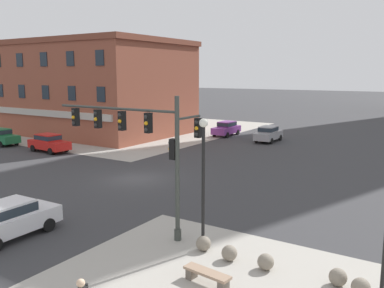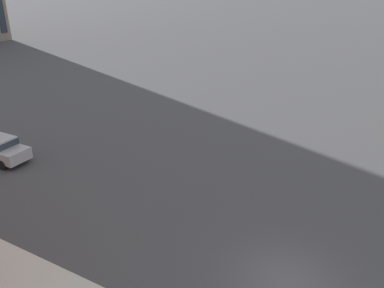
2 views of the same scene
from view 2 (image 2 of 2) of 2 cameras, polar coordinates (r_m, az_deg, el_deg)
name	(u,v)px [view 2 (image 2 of 2)]	position (r m, az deg, el deg)	size (l,w,h in m)	color
ground_plane	(286,281)	(18.10, 13.06, -18.26)	(320.00, 320.00, 0.00)	#38383A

